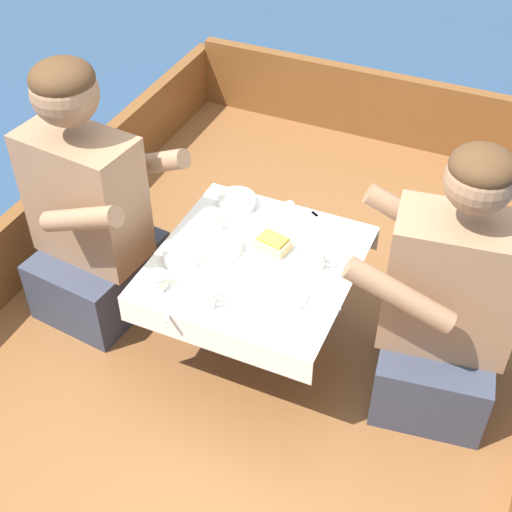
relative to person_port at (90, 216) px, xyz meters
The scene contains 23 objects.
ground_plane 0.94m from the person_port, ahead, with size 60.00×60.00×0.00m, color navy.
boat_deck 0.84m from the person_port, ahead, with size 2.06×3.29×0.27m, color brown.
gunwale_port 0.46m from the person_port, behind, with size 0.06×3.29×0.31m, color brown.
bow_coaming 1.73m from the person_port, 68.39° to the left, with size 1.94×0.06×0.36m, color brown.
cockpit_table 0.63m from the person_port, ahead, with size 0.66×0.68×0.40m.
person_port is the anchor object (origin of this frame).
person_starboard 1.26m from the person_port, ahead, with size 0.56×0.50×0.98m.
plate_sandwich 0.67m from the person_port, ahead, with size 0.18×0.18×0.01m.
plate_bread 0.75m from the person_port, ahead, with size 0.22×0.22×0.01m.
sandwich 0.67m from the person_port, ahead, with size 0.13×0.10×0.05m.
bowl_port_near 0.40m from the person_port, ahead, with size 0.13×0.13×0.04m.
bowl_starboard_near 0.53m from the person_port, 32.80° to the left, with size 0.14×0.14×0.04m.
bowl_center_far 0.52m from the person_port, ahead, with size 0.12×0.12×0.04m.
coffee_cup_port 0.61m from the person_port, 20.39° to the right, with size 0.10×0.07×0.06m.
coffee_cup_starboard 0.83m from the person_port, ahead, with size 0.09×0.07×0.05m.
coffee_cup_center 0.44m from the person_port, 18.69° to the left, with size 0.11×0.08×0.06m.
tin_can 0.44m from the person_port, 27.31° to the right, with size 0.07×0.07×0.05m.
utensil_spoon_center 0.90m from the person_port, ahead, with size 0.04×0.17×0.01m.
utensil_fork_starboard 0.83m from the person_port, 22.82° to the left, with size 0.15×0.11×0.00m.
utensil_spoon_port 0.58m from the person_port, 25.62° to the left, with size 0.07×0.16×0.01m.
utensil_knife_port 0.90m from the person_port, ahead, with size 0.14×0.11×0.00m.
utensil_knife_starboard 0.53m from the person_port, 29.19° to the right, with size 0.09×0.16×0.00m.
utensil_spoon_starboard 0.71m from the person_port, 28.23° to the left, with size 0.05×0.17×0.01m.
Camera 1 is at (0.72, -1.56, 2.26)m, focal length 50.00 mm.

